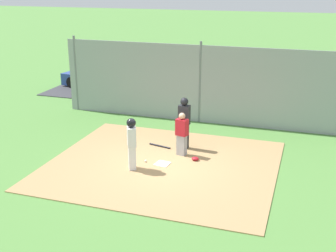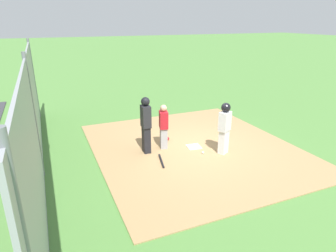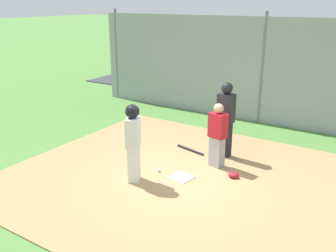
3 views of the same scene
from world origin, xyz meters
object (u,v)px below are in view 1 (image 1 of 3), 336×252
object	(u,v)px
catcher	(182,134)
catcher_mask	(195,159)
home_plate	(162,164)
parked_car_blue	(102,77)
runner	(132,140)
baseball_bat	(160,146)
umpire	(184,122)
parked_car_red	(170,79)
baseball	(145,161)

from	to	relation	value
catcher	catcher_mask	distance (m)	0.96
home_plate	parked_car_blue	world-z (taller)	parked_car_blue
runner	baseball_bat	distance (m)	2.26
catcher	parked_car_blue	size ratio (longest dim) A/B	0.34
catcher_mask	umpire	bearing A→B (deg)	-55.16
runner	catcher_mask	bearing A→B (deg)	9.15
umpire	runner	xyz separation A→B (m)	(1.03, 2.23, -0.02)
baseball_bat	catcher_mask	bearing A→B (deg)	165.40
umpire	catcher_mask	xyz separation A→B (m)	(-0.68, 0.97, -0.91)
home_plate	runner	bearing A→B (deg)	39.42
umpire	catcher_mask	size ratio (longest dim) A/B	7.61
catcher	home_plate	bearing A→B (deg)	-6.78
baseball_bat	parked_car_red	world-z (taller)	parked_car_red
runner	catcher_mask	distance (m)	2.30
runner	parked_car_blue	distance (m)	11.08
catcher_mask	runner	bearing A→B (deg)	36.40
baseball_bat	umpire	bearing A→B (deg)	-154.89
umpire	runner	bearing A→B (deg)	-22.04
home_plate	parked_car_red	size ratio (longest dim) A/B	0.10
baseball_bat	baseball	xyz separation A→B (m)	(-0.01, 1.43, 0.01)
runner	parked_car_red	distance (m)	10.42
runner	parked_car_red	size ratio (longest dim) A/B	0.39
runner	parked_car_blue	world-z (taller)	runner
home_plate	umpire	size ratio (longest dim) A/B	0.24
home_plate	catcher_mask	size ratio (longest dim) A/B	1.83
parked_car_red	parked_car_blue	distance (m)	3.76
umpire	baseball_bat	distance (m)	1.27
runner	baseball_bat	bearing A→B (deg)	57.42
parked_car_red	home_plate	bearing A→B (deg)	106.15
catcher_mask	parked_car_blue	size ratio (longest dim) A/B	0.05
umpire	baseball_bat	size ratio (longest dim) A/B	2.13
umpire	baseball	size ratio (longest dim) A/B	24.68
baseball	parked_car_blue	xyz separation A→B (m)	(5.95, -8.84, 0.55)
catcher	parked_car_blue	bearing A→B (deg)	-124.76
parked_car_blue	catcher	bearing A→B (deg)	139.95
home_plate	baseball	size ratio (longest dim) A/B	5.95
umpire	catcher_mask	bearing A→B (deg)	37.54
parked_car_red	catcher	bearing A→B (deg)	110.00
parked_car_red	umpire	bearing A→B (deg)	110.81
catcher	umpire	size ratio (longest dim) A/B	0.81
umpire	runner	world-z (taller)	umpire
runner	parked_car_blue	xyz separation A→B (m)	(5.75, -9.46, -0.37)
umpire	parked_car_blue	world-z (taller)	umpire
parked_car_red	runner	bearing A→B (deg)	101.04
parked_car_blue	catcher_mask	bearing A→B (deg)	141.02
catcher	baseball	world-z (taller)	catcher
baseball_bat	parked_car_red	xyz separation A→B (m)	(2.26, -8.15, 0.55)
catcher	parked_car_red	size ratio (longest dim) A/B	0.35
baseball	parked_car_red	size ratio (longest dim) A/B	0.02
catcher	catcher_mask	size ratio (longest dim) A/B	6.18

